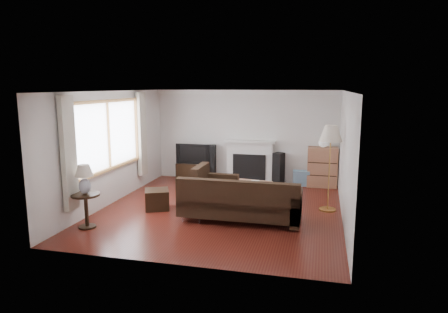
% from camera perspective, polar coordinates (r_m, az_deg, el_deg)
% --- Properties ---
extents(room, '(5.10, 5.60, 2.54)m').
position_cam_1_polar(room, '(8.32, -0.49, 0.67)').
color(room, '#571B13').
rests_on(room, ground).
extents(window, '(0.12, 2.74, 1.54)m').
position_cam_1_polar(window, '(9.01, -16.11, 2.93)').
color(window, brown).
rests_on(window, room).
extents(curtain_near, '(0.10, 0.35, 2.10)m').
position_cam_1_polar(curtain_near, '(7.74, -21.32, 0.39)').
color(curtain_near, beige).
rests_on(curtain_near, room).
extents(curtain_far, '(0.10, 0.35, 2.10)m').
position_cam_1_polar(curtain_far, '(10.34, -11.66, 3.15)').
color(curtain_far, beige).
rests_on(curtain_far, room).
extents(fireplace, '(1.40, 0.26, 1.15)m').
position_cam_1_polar(fireplace, '(10.95, 3.69, -0.66)').
color(fireplace, white).
rests_on(fireplace, room).
extents(tv_stand, '(0.95, 0.43, 0.47)m').
position_cam_1_polar(tv_stand, '(11.25, -4.29, -2.13)').
color(tv_stand, black).
rests_on(tv_stand, ground).
extents(television, '(0.96, 0.13, 0.55)m').
position_cam_1_polar(television, '(11.16, -4.32, 0.46)').
color(television, black).
rests_on(television, tv_stand).
extents(speaker_left, '(0.31, 0.36, 0.99)m').
position_cam_1_polar(speaker_left, '(11.11, -1.95, -0.91)').
color(speaker_left, black).
rests_on(speaker_left, ground).
extents(speaker_right, '(0.33, 0.35, 0.85)m').
position_cam_1_polar(speaker_right, '(10.77, 7.78, -1.72)').
color(speaker_right, black).
rests_on(speaker_right, ground).
extents(bookshelf, '(0.76, 0.36, 1.05)m').
position_cam_1_polar(bookshelf, '(10.69, 13.88, -1.48)').
color(bookshelf, '#9E6549').
rests_on(bookshelf, ground).
extents(globe_lamp, '(0.24, 0.24, 0.24)m').
position_cam_1_polar(globe_lamp, '(10.58, 14.02, 1.94)').
color(globe_lamp, white).
rests_on(globe_lamp, bookshelf).
extents(sectional_sofa, '(2.54, 1.85, 0.82)m').
position_cam_1_polar(sectional_sofa, '(7.83, 2.34, -6.25)').
color(sectional_sofa, black).
rests_on(sectional_sofa, ground).
extents(coffee_table, '(1.22, 0.78, 0.45)m').
position_cam_1_polar(coffee_table, '(9.19, 2.99, -4.98)').
color(coffee_table, '#A26A4D').
rests_on(coffee_table, ground).
extents(footstool, '(0.66, 0.66, 0.42)m').
position_cam_1_polar(footstool, '(8.72, -9.56, -6.05)').
color(footstool, black).
rests_on(footstool, ground).
extents(floor_lamp, '(0.47, 0.47, 1.81)m').
position_cam_1_polar(floor_lamp, '(8.61, 14.81, -1.67)').
color(floor_lamp, '#BE8842').
rests_on(floor_lamp, ground).
extents(side_table, '(0.52, 0.52, 0.65)m').
position_cam_1_polar(side_table, '(7.89, -19.06, -7.33)').
color(side_table, black).
rests_on(side_table, ground).
extents(table_lamp, '(0.33, 0.33, 0.54)m').
position_cam_1_polar(table_lamp, '(7.74, -19.32, -3.12)').
color(table_lamp, silver).
rests_on(table_lamp, side_table).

